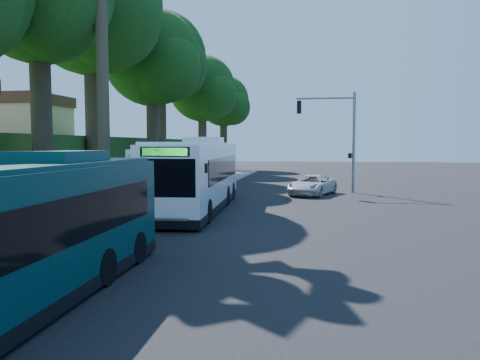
% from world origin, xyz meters
% --- Properties ---
extents(ground, '(140.00, 140.00, 0.00)m').
position_xyz_m(ground, '(0.00, 0.00, 0.00)').
color(ground, black).
rests_on(ground, ground).
extents(sidewalk, '(4.50, 70.00, 0.12)m').
position_xyz_m(sidewalk, '(-7.30, 0.00, 0.06)').
color(sidewalk, gray).
rests_on(sidewalk, ground).
extents(red_curb, '(0.25, 30.00, 0.13)m').
position_xyz_m(red_curb, '(-5.00, -4.00, 0.07)').
color(red_curb, maroon).
rests_on(red_curb, ground).
extents(grass_verge, '(8.00, 70.00, 0.06)m').
position_xyz_m(grass_verge, '(-13.00, 5.00, 0.03)').
color(grass_verge, '#234719').
rests_on(grass_verge, ground).
extents(bus_shelter, '(3.20, 1.51, 2.55)m').
position_xyz_m(bus_shelter, '(-7.26, -2.86, 1.81)').
color(bus_shelter, black).
rests_on(bus_shelter, ground).
extents(stop_sign_pole, '(0.35, 0.06, 3.17)m').
position_xyz_m(stop_sign_pole, '(-5.40, -5.00, 2.08)').
color(stop_sign_pole, gray).
rests_on(stop_sign_pole, ground).
extents(traffic_signal_pole, '(4.10, 0.30, 7.00)m').
position_xyz_m(traffic_signal_pole, '(3.78, 10.00, 4.42)').
color(traffic_signal_pole, gray).
rests_on(traffic_signal_pole, ground).
extents(hillside_backdrop, '(24.00, 60.00, 8.80)m').
position_xyz_m(hillside_backdrop, '(-26.30, 15.10, 2.44)').
color(hillside_backdrop, '#234719').
rests_on(hillside_backdrop, ground).
extents(tree_1, '(10.50, 10.00, 18.26)m').
position_xyz_m(tree_1, '(-13.37, 7.98, 12.73)').
color(tree_1, '#382B1E').
rests_on(tree_1, ground).
extents(tree_2, '(8.82, 8.40, 15.12)m').
position_xyz_m(tree_2, '(-11.89, 15.98, 10.48)').
color(tree_2, '#382B1E').
rests_on(tree_2, ground).
extents(tree_3, '(10.08, 9.60, 17.28)m').
position_xyz_m(tree_3, '(-13.88, 23.98, 11.98)').
color(tree_3, '#382B1E').
rests_on(tree_3, ground).
extents(tree_4, '(8.40, 8.00, 14.14)m').
position_xyz_m(tree_4, '(-11.40, 31.98, 9.73)').
color(tree_4, '#382B1E').
rests_on(tree_4, ground).
extents(tree_5, '(7.35, 7.00, 12.86)m').
position_xyz_m(tree_5, '(-10.41, 39.99, 8.96)').
color(tree_5, '#382B1E').
rests_on(tree_5, ground).
extents(white_bus, '(3.51, 12.82, 3.78)m').
position_xyz_m(white_bus, '(-3.81, 0.01, 1.84)').
color(white_bus, white).
rests_on(white_bus, ground).
extents(teal_bus, '(2.56, 10.90, 3.23)m').
position_xyz_m(teal_bus, '(-3.68, -15.00, 1.58)').
color(teal_bus, '#093436').
rests_on(teal_bus, ground).
extents(pickup, '(3.62, 5.25, 1.33)m').
position_xyz_m(pickup, '(2.00, 8.15, 0.67)').
color(pickup, silver).
rests_on(pickup, ground).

